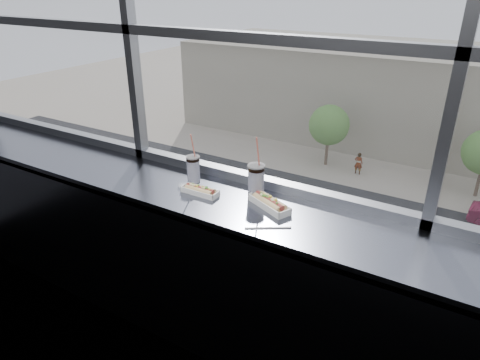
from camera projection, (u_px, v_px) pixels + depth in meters
The scene contains 18 objects.
wall_back_lower at pixel (259, 256), 2.97m from camera, with size 6.00×6.00×0.00m, color black.
counter at pixel (239, 207), 2.54m from camera, with size 6.00×0.55×0.06m, color slate.
counter_fascia at pixel (217, 301), 2.56m from camera, with size 6.00×0.04×1.04m, color slate.
hotdog_tray_left at pixel (200, 190), 2.62m from camera, with size 0.24×0.08×0.06m.
hotdog_tray_right at pixel (269, 203), 2.46m from camera, with size 0.30×0.21×0.07m.
soda_cup_left at pixel (193, 168), 2.75m from camera, with size 0.09×0.09×0.33m.
soda_cup_right at pixel (256, 179), 2.55m from camera, with size 0.11×0.11×0.39m.
loose_straw at pixel (268, 228), 2.26m from camera, with size 0.01×0.01×0.25m, color white.
wrapper at pixel (187, 186), 2.69m from camera, with size 0.11×0.08×0.03m, color silver.
plaza_ground at pixel (467, 129), 41.78m from camera, with size 120.00×120.00×0.00m, color #9F9485.
street_asphalt at pixel (427, 246), 23.46m from camera, with size 80.00×10.00×0.06m, color black.
far_sidewalk at pixel (447, 190), 29.69m from camera, with size 80.00×6.00×0.04m, color #9F9485.
far_building at pixel (472, 102), 35.79m from camera, with size 50.00×14.00×8.00m, color gray.
car_near_c at pixel (398, 262), 20.27m from camera, with size 6.43×2.68×2.14m, color maroon.
car_near_a at pixel (185, 198), 26.07m from camera, with size 6.89×2.87×2.30m, color white.
pedestrian_b at pixel (436, 173), 29.98m from camera, with size 0.83×0.63×1.88m, color #66605B.
pedestrian_a at pixel (359, 161), 31.70m from camera, with size 0.90×0.68×2.03m, color #66605B.
tree_left at pixel (329, 125), 32.38m from camera, with size 3.08×3.08×4.82m.
Camera 1 is at (1.14, -0.69, 2.30)m, focal length 32.00 mm.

